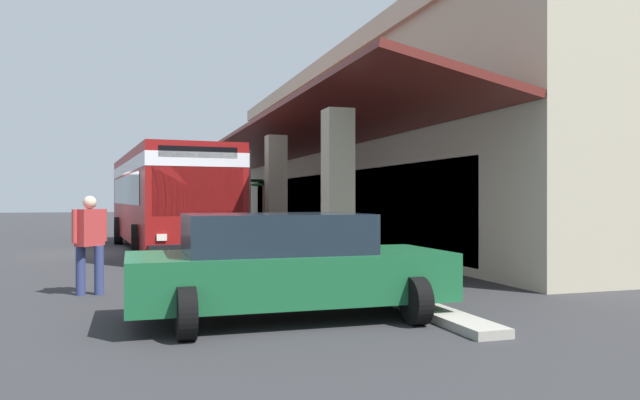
{
  "coord_description": "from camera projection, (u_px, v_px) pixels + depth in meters",
  "views": [
    {
      "loc": [
        20.22,
        0.86,
        1.68
      ],
      "look_at": [
        4.57,
        5.76,
        1.64
      ],
      "focal_mm": 34.29,
      "sensor_mm": 36.0,
      "label": 1
    }
  ],
  "objects": [
    {
      "name": "ground",
      "position": [
        342.0,
        246.0,
        21.43
      ],
      "size": [
        120.0,
        120.0,
        0.0
      ],
      "primitive_type": "plane",
      "color": "#2D2D30"
    },
    {
      "name": "parked_sedan_green",
      "position": [
        286.0,
        265.0,
        8.5
      ],
      "size": [
        2.45,
        4.41,
        1.47
      ],
      "color": "#195933",
      "rests_on": "ground"
    },
    {
      "name": "curb_strip",
      "position": [
        245.0,
        242.0,
        22.84
      ],
      "size": [
        32.78,
        0.5,
        0.12
      ],
      "primitive_type": "cube",
      "color": "#9E998E",
      "rests_on": "ground"
    },
    {
      "name": "potted_palm",
      "position": [
        264.0,
        220.0,
        26.85
      ],
      "size": [
        1.83,
        1.69,
        2.55
      ],
      "color": "brown",
      "rests_on": "ground"
    },
    {
      "name": "plaza_building",
      "position": [
        471.0,
        156.0,
        25.72
      ],
      "size": [
        27.61,
        17.1,
        6.95
      ],
      "color": "#B2A88E",
      "rests_on": "ground"
    },
    {
      "name": "pedestrian",
      "position": [
        90.0,
        239.0,
        10.63
      ],
      "size": [
        0.52,
        0.55,
        1.73
      ],
      "color": "navy",
      "rests_on": "ground"
    },
    {
      "name": "transit_bus",
      "position": [
        166.0,
        193.0,
        20.1
      ],
      "size": [
        11.38,
        3.5,
        3.34
      ],
      "color": "maroon",
      "rests_on": "ground"
    }
  ]
}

